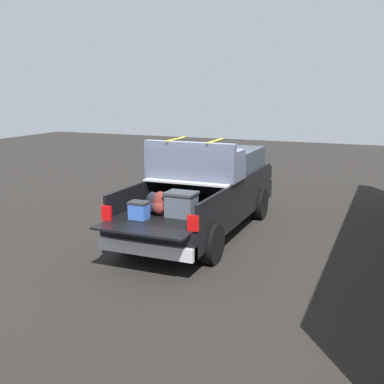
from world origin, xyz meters
TOP-DOWN VIEW (x-y plane):
  - ground_plane at (0.00, 0.00)m, footprint 40.00×40.00m
  - pickup_truck at (0.35, -0.00)m, footprint 6.05×2.06m

SIDE VIEW (x-z plane):
  - ground_plane at x=0.00m, z-range 0.00..0.00m
  - pickup_truck at x=0.35m, z-range -0.16..2.07m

